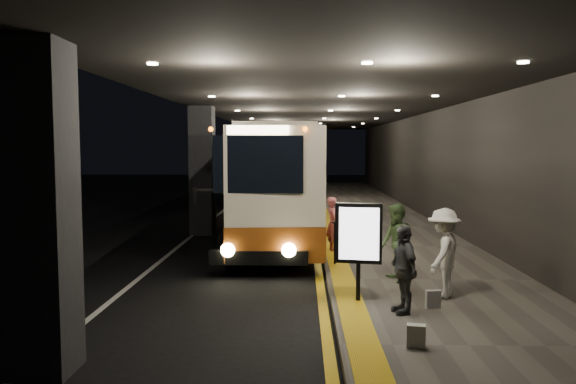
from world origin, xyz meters
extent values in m
plane|color=black|center=(0.00, 0.00, 0.00)|extent=(90.00, 90.00, 0.00)
cube|color=silver|center=(-1.80, 5.00, 0.01)|extent=(0.12, 50.00, 0.01)
cube|color=gold|center=(2.35, 5.00, 0.01)|extent=(0.18, 50.00, 0.01)
cube|color=#514C44|center=(4.75, 5.00, 0.07)|extent=(4.50, 50.00, 0.15)
cube|color=gold|center=(2.85, 5.00, 0.16)|extent=(0.50, 50.00, 0.01)
cube|color=black|center=(7.00, 5.00, 3.00)|extent=(0.10, 50.00, 6.00)
cube|color=black|center=(-1.50, -8.00, 2.20)|extent=(0.80, 0.80, 4.40)
cube|color=black|center=(-1.50, 4.00, 2.20)|extent=(0.80, 0.80, 4.40)
cube|color=black|center=(-1.50, 16.00, 2.20)|extent=(0.80, 0.80, 4.40)
cube|color=black|center=(2.50, 5.00, 4.60)|extent=(9.00, 50.00, 0.40)
cube|color=beige|center=(0.96, 2.85, 1.94)|extent=(3.06, 11.21, 3.14)
cube|color=#9A5116|center=(0.96, 2.85, 0.78)|extent=(3.08, 11.23, 0.83)
cube|color=black|center=(0.96, -2.71, 2.63)|extent=(2.03, 0.20, 1.29)
cube|color=black|center=(0.96, -2.63, 0.51)|extent=(2.27, 0.40, 0.32)
cylinder|color=black|center=(-0.07, -0.65, 0.46)|extent=(0.26, 0.92, 0.92)
cylinder|color=black|center=(1.99, -0.65, 0.46)|extent=(0.26, 0.92, 0.92)
cylinder|color=black|center=(-0.07, 6.55, 0.46)|extent=(0.26, 0.92, 0.92)
cylinder|color=black|center=(1.99, 6.55, 0.46)|extent=(0.26, 0.92, 0.92)
sphere|color=#FFEAA5|center=(0.27, -2.72, 0.69)|extent=(0.33, 0.33, 0.33)
sphere|color=#FFEAA5|center=(1.65, -2.72, 0.69)|extent=(0.33, 0.33, 0.33)
cube|color=#FFF2BF|center=(0.96, -2.72, 3.40)|extent=(1.38, 0.14, 0.20)
cube|color=beige|center=(0.81, 17.68, 2.09)|extent=(3.17, 12.05, 3.38)
cube|color=#9A5116|center=(0.81, 17.68, 0.84)|extent=(3.19, 12.07, 0.89)
cube|color=black|center=(0.81, 11.68, 2.83)|extent=(2.19, 0.19, 1.39)
cube|color=black|center=(0.81, 11.76, 0.55)|extent=(2.45, 0.39, 0.35)
cylinder|color=black|center=(-0.31, 13.90, 0.50)|extent=(0.28, 0.99, 0.99)
cylinder|color=black|center=(1.93, 13.90, 0.50)|extent=(0.28, 0.99, 0.99)
cylinder|color=black|center=(-0.31, 21.65, 0.50)|extent=(0.28, 0.99, 0.99)
cylinder|color=black|center=(1.93, 21.65, 0.50)|extent=(0.28, 0.99, 0.99)
cube|color=beige|center=(1.06, 32.55, 2.09)|extent=(2.84, 12.02, 3.39)
cube|color=#9A5116|center=(1.06, 32.55, 0.85)|extent=(2.86, 12.04, 0.90)
cube|color=black|center=(1.06, 26.54, 2.84)|extent=(2.19, 0.13, 1.39)
cube|color=black|center=(1.06, 26.62, 0.55)|extent=(2.45, 0.32, 0.35)
cylinder|color=black|center=(-0.06, 28.76, 0.50)|extent=(0.28, 1.00, 1.00)
cylinder|color=black|center=(2.19, 28.76, 0.50)|extent=(0.28, 1.00, 1.00)
cylinder|color=black|center=(-0.06, 36.53, 0.50)|extent=(0.28, 1.00, 1.00)
cylinder|color=black|center=(2.19, 36.53, 0.50)|extent=(0.28, 1.00, 1.00)
imported|color=#C75D5E|center=(2.80, 0.18, 0.90)|extent=(0.44, 0.60, 1.49)
imported|color=#4E713E|center=(3.95, -3.38, 0.99)|extent=(0.65, 0.89, 1.67)
imported|color=white|center=(4.65, -4.62, 1.01)|extent=(1.01, 1.21, 1.71)
imported|color=#424246|center=(3.71, -5.66, 0.92)|extent=(0.66, 0.99, 1.55)
cube|color=black|center=(4.30, -5.35, 0.31)|extent=(0.28, 0.15, 0.32)
cube|color=#B6B7AB|center=(3.59, -7.34, 0.32)|extent=(0.29, 0.20, 0.33)
cylinder|color=black|center=(3.00, -4.92, 0.51)|extent=(0.08, 0.08, 0.71)
cube|color=black|center=(3.00, -4.92, 1.42)|extent=(0.87, 0.25, 1.12)
cube|color=white|center=(3.00, -4.98, 1.42)|extent=(0.73, 0.15, 0.97)
cylinder|color=black|center=(2.75, -1.68, 0.67)|extent=(0.05, 0.05, 1.04)
camera|label=1|loc=(1.96, -15.24, 3.03)|focal=35.00mm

